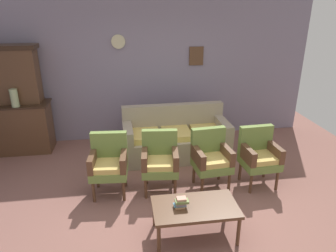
{
  "coord_description": "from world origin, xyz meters",
  "views": [
    {
      "loc": [
        -0.55,
        -3.45,
        2.64
      ],
      "look_at": [
        0.1,
        0.98,
        0.85
      ],
      "focal_mm": 33.26,
      "sensor_mm": 36.0,
      "label": 1
    }
  ],
  "objects_px": {
    "coffee_table": "(195,209)",
    "book_stack_on_table": "(181,203)",
    "vase_on_cabinet": "(14,98)",
    "floral_couch": "(176,139)",
    "armchair_near_couch_end": "(109,162)",
    "armchair_by_doorway": "(259,154)",
    "armchair_row_middle": "(211,157)",
    "armchair_near_cabinet": "(160,159)",
    "side_cabinet": "(20,128)"
  },
  "relations": [
    {
      "from": "vase_on_cabinet",
      "to": "armchair_near_couch_end",
      "type": "relative_size",
      "value": 0.35
    },
    {
      "from": "vase_on_cabinet",
      "to": "book_stack_on_table",
      "type": "xyz_separation_m",
      "value": [
        2.47,
        -2.57,
        -0.61
      ]
    },
    {
      "from": "coffee_table",
      "to": "floral_couch",
      "type": "bearing_deg",
      "value": 86.5
    },
    {
      "from": "side_cabinet",
      "to": "armchair_by_doorway",
      "type": "relative_size",
      "value": 1.28
    },
    {
      "from": "book_stack_on_table",
      "to": "side_cabinet",
      "type": "bearing_deg",
      "value": 132.63
    },
    {
      "from": "armchair_near_couch_end",
      "to": "book_stack_on_table",
      "type": "xyz_separation_m",
      "value": [
        0.85,
        -1.09,
        -0.02
      ]
    },
    {
      "from": "vase_on_cabinet",
      "to": "coffee_table",
      "type": "relative_size",
      "value": 0.31
    },
    {
      "from": "side_cabinet",
      "to": "armchair_near_cabinet",
      "type": "bearing_deg",
      "value": -34.87
    },
    {
      "from": "armchair_near_cabinet",
      "to": "coffee_table",
      "type": "relative_size",
      "value": 0.9
    },
    {
      "from": "armchair_by_doorway",
      "to": "armchair_row_middle",
      "type": "bearing_deg",
      "value": 177.75
    },
    {
      "from": "armchair_near_cabinet",
      "to": "coffee_table",
      "type": "height_order",
      "value": "armchair_near_cabinet"
    },
    {
      "from": "side_cabinet",
      "to": "book_stack_on_table",
      "type": "height_order",
      "value": "side_cabinet"
    },
    {
      "from": "armchair_near_couch_end",
      "to": "armchair_by_doorway",
      "type": "xyz_separation_m",
      "value": [
        2.24,
        -0.08,
        0.0
      ]
    },
    {
      "from": "floral_couch",
      "to": "armchair_near_couch_end",
      "type": "distance_m",
      "value": 1.55
    },
    {
      "from": "coffee_table",
      "to": "book_stack_on_table",
      "type": "distance_m",
      "value": 0.2
    },
    {
      "from": "armchair_near_cabinet",
      "to": "coffee_table",
      "type": "bearing_deg",
      "value": -75.03
    },
    {
      "from": "side_cabinet",
      "to": "coffee_table",
      "type": "xyz_separation_m",
      "value": [
        2.7,
        -2.75,
        -0.09
      ]
    },
    {
      "from": "vase_on_cabinet",
      "to": "floral_couch",
      "type": "distance_m",
      "value": 2.91
    },
    {
      "from": "floral_couch",
      "to": "armchair_row_middle",
      "type": "relative_size",
      "value": 2.1
    },
    {
      "from": "floral_couch",
      "to": "book_stack_on_table",
      "type": "bearing_deg",
      "value": -98.11
    },
    {
      "from": "armchair_near_couch_end",
      "to": "armchair_near_cabinet",
      "type": "bearing_deg",
      "value": -1.94
    },
    {
      "from": "book_stack_on_table",
      "to": "armchair_near_cabinet",
      "type": "bearing_deg",
      "value": 96.01
    },
    {
      "from": "vase_on_cabinet",
      "to": "armchair_by_doorway",
      "type": "bearing_deg",
      "value": -22.12
    },
    {
      "from": "armchair_near_couch_end",
      "to": "armchair_by_doorway",
      "type": "distance_m",
      "value": 2.24
    },
    {
      "from": "armchair_near_couch_end",
      "to": "coffee_table",
      "type": "relative_size",
      "value": 0.9
    },
    {
      "from": "floral_couch",
      "to": "armchair_near_cabinet",
      "type": "bearing_deg",
      "value": -111.41
    },
    {
      "from": "armchair_by_doorway",
      "to": "armchair_near_couch_end",
      "type": "bearing_deg",
      "value": 177.9
    },
    {
      "from": "vase_on_cabinet",
      "to": "armchair_near_couch_end",
      "type": "height_order",
      "value": "vase_on_cabinet"
    },
    {
      "from": "side_cabinet",
      "to": "armchair_by_doorway",
      "type": "height_order",
      "value": "side_cabinet"
    },
    {
      "from": "armchair_row_middle",
      "to": "book_stack_on_table",
      "type": "bearing_deg",
      "value": -122.13
    },
    {
      "from": "armchair_row_middle",
      "to": "armchair_by_doorway",
      "type": "height_order",
      "value": "same"
    },
    {
      "from": "side_cabinet",
      "to": "floral_couch",
      "type": "relative_size",
      "value": 0.61
    },
    {
      "from": "book_stack_on_table",
      "to": "floral_couch",
      "type": "bearing_deg",
      "value": 81.89
    },
    {
      "from": "armchair_near_couch_end",
      "to": "armchair_row_middle",
      "type": "distance_m",
      "value": 1.5
    },
    {
      "from": "armchair_near_cabinet",
      "to": "book_stack_on_table",
      "type": "height_order",
      "value": "armchair_near_cabinet"
    },
    {
      "from": "vase_on_cabinet",
      "to": "coffee_table",
      "type": "bearing_deg",
      "value": -44.27
    },
    {
      "from": "vase_on_cabinet",
      "to": "armchair_by_doorway",
      "type": "relative_size",
      "value": 0.35
    },
    {
      "from": "armchair_row_middle",
      "to": "armchair_by_doorway",
      "type": "relative_size",
      "value": 1.0
    },
    {
      "from": "armchair_near_couch_end",
      "to": "coffee_table",
      "type": "bearing_deg",
      "value": -46.86
    },
    {
      "from": "armchair_near_cabinet",
      "to": "book_stack_on_table",
      "type": "bearing_deg",
      "value": -83.99
    },
    {
      "from": "floral_couch",
      "to": "vase_on_cabinet",
      "type": "bearing_deg",
      "value": 170.69
    },
    {
      "from": "side_cabinet",
      "to": "book_stack_on_table",
      "type": "bearing_deg",
      "value": -47.37
    },
    {
      "from": "coffee_table",
      "to": "armchair_row_middle",
      "type": "bearing_deg",
      "value": 65.26
    },
    {
      "from": "vase_on_cabinet",
      "to": "floral_couch",
      "type": "bearing_deg",
      "value": -9.31
    },
    {
      "from": "coffee_table",
      "to": "book_stack_on_table",
      "type": "xyz_separation_m",
      "value": [
        -0.17,
        0.0,
        0.11
      ]
    },
    {
      "from": "armchair_near_cabinet",
      "to": "armchair_row_middle",
      "type": "bearing_deg",
      "value": -2.11
    },
    {
      "from": "armchair_near_couch_end",
      "to": "armchair_by_doorway",
      "type": "relative_size",
      "value": 1.0
    },
    {
      "from": "armchair_near_couch_end",
      "to": "book_stack_on_table",
      "type": "relative_size",
      "value": 5.23
    },
    {
      "from": "coffee_table",
      "to": "book_stack_on_table",
      "type": "relative_size",
      "value": 5.82
    },
    {
      "from": "side_cabinet",
      "to": "book_stack_on_table",
      "type": "xyz_separation_m",
      "value": [
        2.53,
        -2.75,
        0.01
      ]
    }
  ]
}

